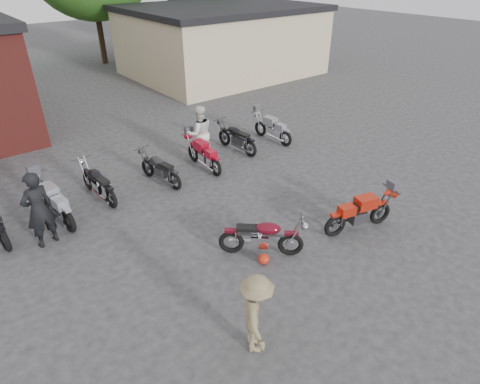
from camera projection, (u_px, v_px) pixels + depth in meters
ground at (307, 247)px, 9.66m from camera, size 90.00×90.00×0.00m
stucco_building at (222, 43)px, 23.49m from camera, size 10.00×8.00×3.50m
vintage_motorcycle at (263, 235)px, 9.16m from camera, size 1.82×1.74×1.10m
sportbike at (361, 211)px, 10.01m from camera, size 2.02×1.11×1.12m
helmet at (264, 259)px, 9.08m from camera, size 0.35×0.35×0.24m
person_dark at (39, 210)px, 9.30m from camera, size 0.79×0.62×1.93m
person_light at (200, 133)px, 13.43m from camera, size 1.07×0.92×1.89m
person_tan at (256, 314)px, 6.78m from camera, size 1.05×1.20×1.60m
row_bike_1 at (53, 201)px, 10.38m from camera, size 0.90×2.09×1.17m
row_bike_2 at (97, 181)px, 11.37m from camera, size 0.78×1.94×1.10m
row_bike_3 at (159, 167)px, 12.18m from camera, size 0.89×1.88×1.05m
row_bike_4 at (203, 153)px, 13.04m from camera, size 0.68×1.89×1.09m
row_bike_5 at (236, 136)px, 14.24m from camera, size 0.76×1.93×1.10m
row_bike_6 at (272, 127)px, 15.05m from camera, size 0.69×1.87×1.07m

